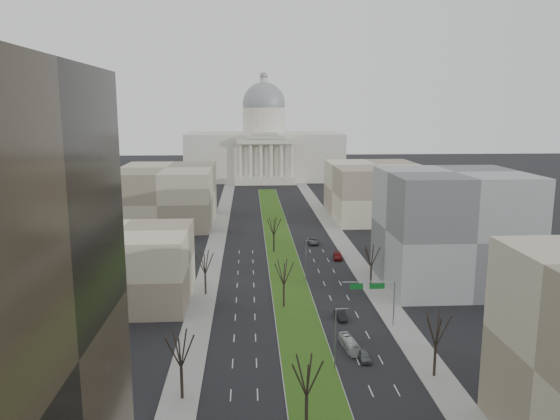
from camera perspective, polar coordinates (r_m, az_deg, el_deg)
name	(u,v)px	position (r m, az deg, el deg)	size (l,w,h in m)	color
ground	(281,252)	(142.27, 0.16, -4.40)	(600.00, 600.00, 0.00)	black
median	(282,253)	(141.27, 0.18, -4.47)	(8.00, 222.03, 0.20)	#999993
sidewalk_left	(207,283)	(118.39, -7.65, -7.59)	(5.00, 330.00, 0.15)	gray
sidewalk_right	(369,280)	(120.84, 9.27, -7.25)	(5.00, 330.00, 0.15)	gray
capitol	(264,148)	(287.60, -1.67, 6.51)	(80.00, 46.00, 55.00)	beige
building_beige_left	(121,267)	(109.24, -16.31, -5.69)	(26.00, 22.00, 14.00)	gray
building_grey_right	(452,229)	(119.71, 17.49, -1.87)	(28.00, 26.00, 24.00)	slate
building_far_left	(167,195)	(181.30, -11.74, 1.55)	(30.00, 40.00, 18.00)	gray
building_far_right	(376,191)	(189.31, 9.95, 1.99)	(30.00, 40.00, 18.00)	gray
tree_left_mid	(181,348)	(72.22, -10.35, -14.00)	(5.40, 5.40, 9.72)	black
tree_left_far	(205,262)	(109.71, -7.85, -5.37)	(5.28, 5.28, 9.50)	black
tree_right_mid	(437,328)	(79.50, 16.05, -11.77)	(5.52, 5.52, 9.94)	black
tree_right_far	(371,255)	(116.15, 9.54, -4.68)	(5.04, 5.04, 9.07)	black
tree_median_a	(307,375)	(64.80, 2.81, -16.84)	(5.40, 5.40, 9.72)	black
tree_median_b	(284,271)	(101.84, 0.41, -6.44)	(5.40, 5.40, 9.72)	black
tree_median_c	(274,226)	(140.51, -0.66, -1.66)	(5.40, 5.40, 9.72)	black
streetlamp_median_b	(336,337)	(79.88, 5.84, -13.10)	(1.90, 0.20, 9.16)	gray
streetlamp_median_c	(306,260)	(117.28, 2.75, -5.26)	(1.90, 0.20, 9.16)	gray
mast_arm_signs	(379,292)	(95.00, 10.27, -8.45)	(9.12, 0.24, 8.09)	gray
car_grey_near	(364,356)	(84.64, 8.77, -14.83)	(1.60, 3.97, 1.35)	#575B5F
car_black	(341,315)	(99.00, 6.35, -10.85)	(1.58, 4.52, 1.49)	black
car_red	(338,256)	(136.29, 6.05, -4.81)	(2.11, 5.19, 1.51)	maroon
car_grey_far	(313,241)	(150.53, 3.46, -3.27)	(2.61, 5.66, 1.57)	#4B4F53
box_van	(350,344)	(87.57, 7.28, -13.72)	(1.53, 6.55, 1.82)	silver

